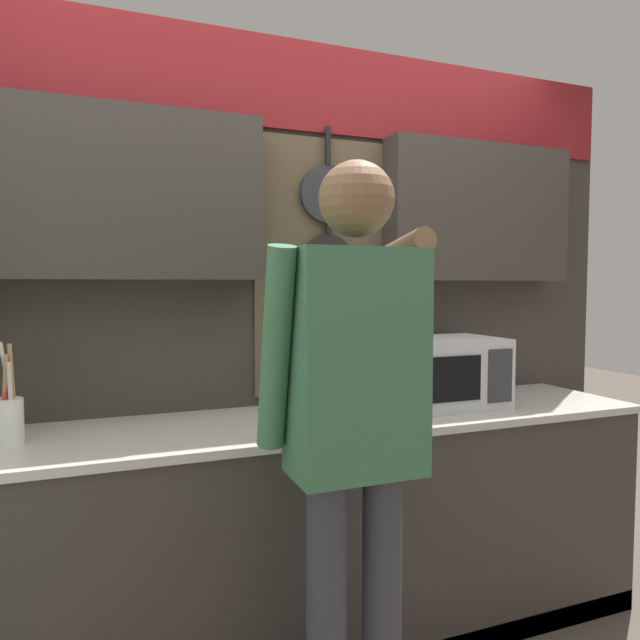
% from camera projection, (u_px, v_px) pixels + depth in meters
% --- Properties ---
extents(ground_plane, '(14.00, 14.00, 0.00)m').
position_uv_depth(ground_plane, '(334.00, 637.00, 2.30)').
color(ground_plane, brown).
extents(base_cabinet_counter, '(2.62, 0.61, 0.91)m').
position_uv_depth(base_cabinet_counter, '(334.00, 529.00, 2.27)').
color(base_cabinet_counter, '#38332D').
rests_on(base_cabinet_counter, ground_plane).
extents(back_wall_unit, '(3.19, 0.20, 2.45)m').
position_uv_depth(back_wall_unit, '(309.00, 273.00, 2.47)').
color(back_wall_unit, '#38332D').
rests_on(back_wall_unit, ground_plane).
extents(microwave, '(0.53, 0.35, 0.29)m').
position_uv_depth(microwave, '(438.00, 372.00, 2.42)').
color(microwave, silver).
rests_on(microwave, base_cabinet_counter).
extents(knife_block, '(0.11, 0.15, 0.26)m').
position_uv_depth(knife_block, '(344.00, 391.00, 2.27)').
color(knife_block, brown).
rests_on(knife_block, base_cabinet_counter).
extents(utensil_crock, '(0.10, 0.10, 0.34)m').
position_uv_depth(utensil_crock, '(7.00, 417.00, 1.84)').
color(utensil_crock, white).
rests_on(utensil_crock, base_cabinet_counter).
extents(person, '(0.54, 0.69, 1.78)m').
position_uv_depth(person, '(354.00, 407.00, 1.66)').
color(person, '#383842').
rests_on(person, ground_plane).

